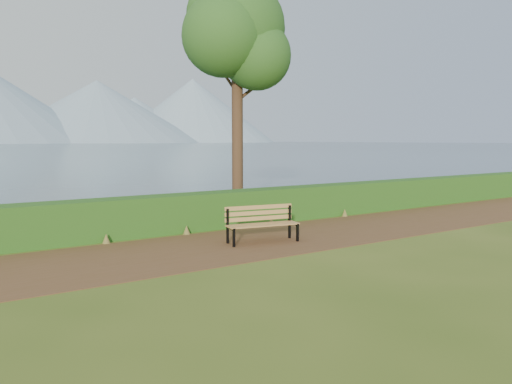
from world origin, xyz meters
TOP-DOWN VIEW (x-y plane):
  - ground at (0.00, 0.00)m, footprint 140.00×140.00m
  - path at (0.00, 0.30)m, footprint 40.00×3.40m
  - hedge at (0.00, 2.60)m, footprint 32.00×0.85m
  - bench at (-0.00, 0.19)m, footprint 1.82×0.83m
  - tree at (1.90, 4.42)m, footprint 3.93×3.28m

SIDE VIEW (x-z plane):
  - ground at x=0.00m, z-range 0.00..0.00m
  - path at x=0.00m, z-range 0.00..0.01m
  - hedge at x=0.00m, z-range 0.00..1.00m
  - bench at x=0.00m, z-range 0.07..0.95m
  - tree at x=1.90m, z-range 1.91..9.78m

